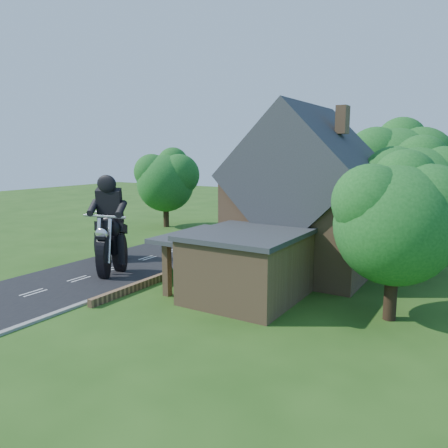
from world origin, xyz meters
The scene contains 19 objects.
ground centered at (0.00, 0.00, 0.00)m, with size 120.00×120.00×0.00m, color #244B15.
road centered at (0.00, 0.00, 0.01)m, with size 7.00×80.00×0.02m, color black.
kerb centered at (3.65, 0.00, 0.06)m, with size 0.30×80.00×0.12m, color gray.
garden_wall centered at (4.30, 5.00, 0.20)m, with size 0.30×22.00×0.40m, color #8D6A48.
house centered at (10.49, 6.00, 4.34)m, with size 9.54×8.64×10.24m.
annex centered at (9.87, -0.80, 1.77)m, with size 7.05×5.94×3.44m.
tree_annex_side centered at (17.13, 0.10, 4.69)m, with size 5.64×5.20×7.48m.
tree_house_right centered at (16.65, 8.62, 5.19)m, with size 6.51×6.00×8.40m.
tree_behind_house centered at (14.18, 16.14, 6.23)m, with size 7.81×7.20×10.08m.
tree_behind_left centered at (8.16, 17.13, 5.73)m, with size 6.94×6.40×9.16m.
tree_far_road centered at (-6.86, 14.11, 4.84)m, with size 6.08×5.60×7.84m.
shrub_a centered at (5.30, -1.00, 0.55)m, with size 0.90×0.90×1.10m, color #123913.
shrub_b centered at (5.30, 1.50, 0.55)m, with size 0.90×0.90×1.10m, color #123913.
shrub_c centered at (5.30, 4.00, 0.55)m, with size 0.90×0.90×1.10m, color #123913.
shrub_d centered at (5.30, 9.00, 0.55)m, with size 0.90×0.90×1.10m, color #123913.
shrub_e centered at (5.30, 11.50, 0.55)m, with size 0.90×0.90×1.10m, color #123913.
shrub_f centered at (5.30, 14.00, 0.55)m, with size 0.90×0.90×1.10m, color #123913.
motorcycle_lead centered at (1.09, -1.39, 0.91)m, with size 0.49×1.95×1.81m, color black, non-canonical shape.
motorcycle_follow centered at (-1.98, 1.34, 0.82)m, with size 0.44×1.76×1.64m, color black, non-canonical shape.
Camera 1 is at (20.20, -19.58, 7.34)m, focal length 35.00 mm.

